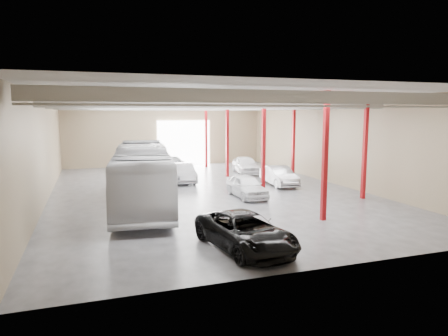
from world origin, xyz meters
TOP-DOWN VIEW (x-y plane):
  - depot_shell at (0.13, 0.48)m, footprint 22.12×32.12m
  - coach_bus at (-5.10, -3.23)m, footprint 4.96×14.26m
  - black_sedan at (-2.00, -13.00)m, footprint 3.47×5.95m
  - car_row_a at (2.09, -3.00)m, footprint 1.88×4.56m
  - car_row_b at (-0.72, 4.50)m, footprint 1.94×4.88m
  - car_row_c at (-0.74, 9.70)m, footprint 3.79×6.19m
  - car_right_near at (6.29, 0.41)m, footprint 1.93×4.87m
  - car_right_far at (6.16, 7.28)m, footprint 2.56×5.12m

SIDE VIEW (x-z plane):
  - car_row_a at x=2.09m, z-range 0.00..1.55m
  - black_sedan at x=-2.00m, z-range 0.00..1.56m
  - car_right_near at x=6.29m, z-range 0.00..1.58m
  - car_row_b at x=-0.72m, z-range 0.00..1.58m
  - car_right_far at x=6.16m, z-range 0.00..1.68m
  - car_row_c at x=-0.74m, z-range 0.00..1.68m
  - coach_bus at x=-5.10m, z-range 0.00..3.89m
  - depot_shell at x=0.13m, z-range 1.44..8.51m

